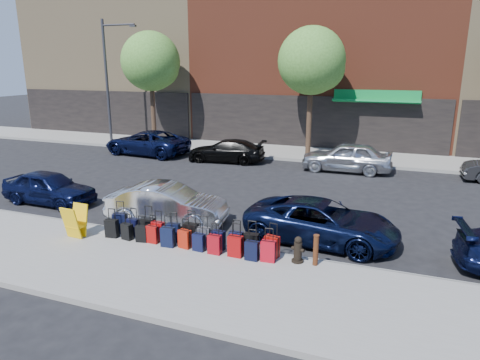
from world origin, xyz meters
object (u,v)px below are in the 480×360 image
at_px(bollard, 316,250).
at_px(car_near_0, 49,187).
at_px(display_rack, 75,222).
at_px(car_near_2, 321,222).
at_px(streetlight, 109,75).
at_px(car_far_2, 347,157).
at_px(car_near_1, 167,204).
at_px(tree_center, 314,63).
at_px(suitcase_front_5, 191,234).
at_px(car_far_0, 147,143).
at_px(car_far_1, 226,151).
at_px(tree_left, 153,63).
at_px(fire_hydrant, 298,250).

distance_m(bollard, car_near_0, 11.07).
bearing_deg(display_rack, car_near_2, 23.69).
xyz_separation_m(streetlight, car_far_2, (15.89, -2.20, -3.90)).
relative_size(streetlight, car_near_1, 1.95).
relative_size(tree_center, suitcase_front_5, 7.07).
relative_size(car_far_0, car_far_2, 1.18).
relative_size(car_near_0, car_far_1, 0.88).
bearing_deg(tree_left, car_near_0, -77.59).
bearing_deg(display_rack, car_far_0, 116.27).
distance_m(car_near_2, car_far_2, 9.48).
height_order(tree_left, car_near_2, tree_left).
height_order(car_near_2, car_far_2, car_far_2).
bearing_deg(tree_center, car_far_1, -144.77).
relative_size(tree_center, car_near_0, 1.91).
bearing_deg(car_near_1, car_far_1, 3.03).
xyz_separation_m(car_near_1, car_far_0, (-7.10, 9.85, 0.06)).
relative_size(tree_center, car_far_0, 1.38).
bearing_deg(tree_center, tree_left, 180.00).
distance_m(suitcase_front_5, car_near_2, 3.99).
relative_size(suitcase_front_5, bollard, 1.21).
height_order(display_rack, car_near_2, car_near_2).
distance_m(fire_hydrant, car_far_2, 11.43).
distance_m(suitcase_front_5, car_far_1, 11.89).
distance_m(tree_center, fire_hydrant, 15.38).
distance_m(streetlight, car_far_1, 10.36).
bearing_deg(car_near_0, fire_hydrant, -99.58).
bearing_deg(suitcase_front_5, car_far_1, 110.20).
xyz_separation_m(fire_hydrant, car_far_1, (-6.79, 11.39, 0.15)).
bearing_deg(car_near_1, car_near_0, 79.76).
bearing_deg(tree_left, car_far_0, -69.46).
bearing_deg(fire_hydrant, car_far_0, 151.54).
height_order(tree_left, car_near_0, tree_left).
relative_size(fire_hydrant, car_far_2, 0.16).
relative_size(car_near_1, car_far_1, 0.95).
bearing_deg(suitcase_front_5, fire_hydrant, 1.96).
xyz_separation_m(tree_left, bollard, (13.61, -14.35, -4.82)).
distance_m(tree_left, car_far_2, 14.06).
bearing_deg(car_near_1, suitcase_front_5, -140.94).
height_order(fire_hydrant, car_near_0, car_near_0).
bearing_deg(car_far_1, car_far_0, -97.68).
bearing_deg(car_far_0, suitcase_front_5, 42.47).
xyz_separation_m(tree_center, car_far_0, (-9.46, -2.77, -4.68)).
bearing_deg(fire_hydrant, car_far_2, 106.12).
distance_m(tree_left, car_far_1, 8.47).
bearing_deg(display_rack, car_far_2, 64.34).
bearing_deg(car_near_2, streetlight, 59.24).
bearing_deg(suitcase_front_5, car_near_2, 31.45).
xyz_separation_m(streetlight, fire_hydrant, (16.07, -13.63, -4.18)).
bearing_deg(suitcase_front_5, car_far_2, 77.74).
bearing_deg(car_far_1, car_near_0, -26.86).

